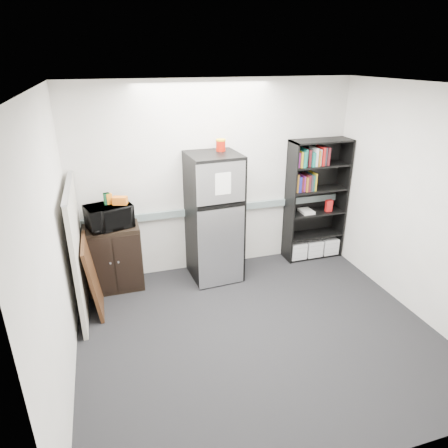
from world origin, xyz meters
name	(u,v)px	position (x,y,z in m)	size (l,w,h in m)	color
floor	(258,332)	(0.00, 0.00, 0.00)	(4.00, 4.00, 0.00)	black
wall_back	(215,179)	(0.00, 1.75, 1.35)	(4.00, 0.02, 2.70)	silver
wall_right	(422,205)	(2.00, 0.00, 1.35)	(0.02, 3.50, 2.70)	silver
wall_left	(54,251)	(-2.00, 0.00, 1.35)	(0.02, 3.50, 2.70)	silver
ceiling	(268,86)	(0.00, 0.00, 2.70)	(4.00, 3.50, 0.02)	white
electrical_raceway	(216,209)	(0.00, 1.72, 0.90)	(3.92, 0.05, 0.10)	gray
wall_note	(191,167)	(-0.35, 1.74, 1.55)	(0.14, 0.00, 0.10)	white
bookshelf	(316,201)	(1.53, 1.57, 0.91)	(0.90, 0.34, 1.85)	black
cubicle_partition	(78,251)	(-1.90, 1.08, 0.81)	(0.06, 1.30, 1.62)	#9A9589
cabinet	(114,258)	(-1.50, 1.50, 0.45)	(0.72, 0.48, 0.90)	black
microwave	(109,216)	(-1.50, 1.48, 1.05)	(0.55, 0.38, 0.31)	black
snack_box_a	(107,199)	(-1.50, 1.52, 1.28)	(0.07, 0.05, 0.15)	#1D5B1A
snack_box_b	(107,199)	(-1.50, 1.52, 1.28)	(0.07, 0.05, 0.15)	#0D3923
snack_box_c	(109,199)	(-1.47, 1.52, 1.28)	(0.07, 0.05, 0.14)	orange
snack_bag	(120,201)	(-1.34, 1.47, 1.26)	(0.18, 0.10, 0.10)	orange
refrigerator	(214,218)	(-0.11, 1.42, 0.89)	(0.71, 0.74, 1.79)	black
coffee_can	(221,144)	(0.02, 1.55, 1.88)	(0.13, 0.13, 0.18)	#9E1507
framed_poster	(93,276)	(-1.77, 1.05, 0.47)	(0.16, 0.73, 0.93)	black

